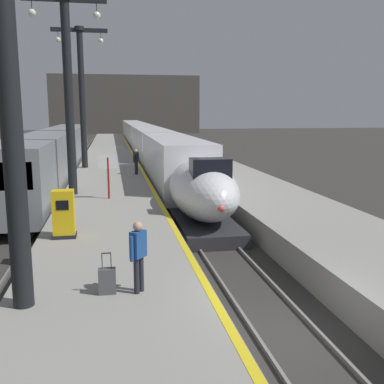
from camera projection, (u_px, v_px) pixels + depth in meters
The scene contains 19 objects.
ground_plane at pixel (288, 338), 10.40m from camera, with size 260.00×260.00×0.00m, color #33302D.
platform_left at pixel (110, 175), 33.56m from camera, with size 4.80×110.00×1.05m, color gray.
platform_right at pixel (215, 172), 34.99m from camera, with size 4.80×110.00×1.05m, color gray.
platform_left_safety_stripe at pixel (140, 167), 33.87m from camera, with size 0.20×107.80×0.01m, color yellow.
rail_main_left at pixel (151, 175), 36.89m from camera, with size 0.08×110.00×0.12m, color slate.
rail_main_right at pixel (169, 175), 37.15m from camera, with size 0.08×110.00×0.12m, color slate.
rail_secondary_left at pixel (49, 178), 35.46m from camera, with size 0.08×110.00×0.12m, color slate.
rail_secondary_right at pixel (68, 177), 35.72m from camera, with size 0.08×110.00×0.12m, color slate.
highspeed_train_main at pixel (145, 140), 52.14m from camera, with size 2.92×75.49×3.60m.
regional_train_adjacent at pixel (57, 152), 34.76m from camera, with size 2.85×36.60×3.80m.
station_column_near at pixel (5, 1), 8.59m from camera, with size 4.00×0.68×10.34m.
station_column_mid at pixel (68, 78), 21.84m from camera, with size 4.00×0.68×9.70m.
station_column_far at pixel (82, 86), 32.72m from camera, with size 4.00×0.68×10.20m.
passenger_near_edge at pixel (138, 251), 10.23m from camera, with size 0.42×0.45×1.69m.
passenger_mid_platform at pixel (136, 160), 29.98m from camera, with size 0.41×0.47×1.69m.
rolling_suitcase at pixel (107, 281), 10.27m from camera, with size 0.40×0.22×0.98m.
ticket_machine_yellow at pixel (64, 216), 14.84m from camera, with size 0.76×0.62×1.60m.
departure_info_board at pixel (108, 168), 21.41m from camera, with size 0.90×0.10×2.12m.
terminus_back_wall at pixel (126, 105), 107.94m from camera, with size 36.00×2.00×14.00m, color #4C4742.
Camera 1 is at (-3.94, -9.08, 5.18)m, focal length 41.75 mm.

